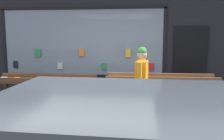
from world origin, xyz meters
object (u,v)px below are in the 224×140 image
(display_table_left, at_px, (45,83))
(person_browsing, at_px, (142,79))
(display_table_right, at_px, (161,83))
(small_dog, at_px, (120,110))

(display_table_left, height_order, person_browsing, person_browsing)
(display_table_right, height_order, small_dog, display_table_right)
(display_table_right, bearing_deg, person_browsing, -126.63)
(display_table_right, relative_size, small_dog, 4.87)
(display_table_left, xyz_separation_m, small_dog, (1.96, -0.76, -0.40))
(person_browsing, bearing_deg, display_table_right, -29.01)
(display_table_right, xyz_separation_m, person_browsing, (-0.45, -0.61, 0.18))
(person_browsing, relative_size, small_dog, 3.12)
(display_table_right, xyz_separation_m, small_dog, (-0.88, -0.76, -0.46))
(person_browsing, distance_m, small_dog, 0.79)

